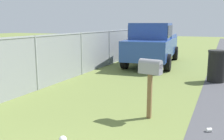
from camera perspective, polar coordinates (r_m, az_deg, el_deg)
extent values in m
cube|color=brown|center=(5.60, 8.55, -5.90)|extent=(0.09, 0.09, 1.01)
cube|color=gray|center=(5.46, 8.72, 0.29)|extent=(0.29, 0.52, 0.22)
cylinder|color=gray|center=(5.44, 8.76, 1.43)|extent=(0.29, 0.52, 0.20)
cube|color=red|center=(5.55, 9.05, 1.15)|extent=(0.02, 0.04, 0.18)
cube|color=#284793|center=(13.13, 9.32, 5.23)|extent=(5.74, 2.44, 0.90)
cube|color=#284793|center=(12.42, 8.90, 8.78)|extent=(2.05, 1.96, 0.76)
cube|color=black|center=(12.42, 8.90, 8.78)|extent=(2.00, 1.99, 0.53)
cube|color=#284793|center=(14.19, 13.85, 7.53)|extent=(2.90, 0.34, 0.12)
cube|color=#284793|center=(14.47, 6.69, 7.82)|extent=(2.90, 0.34, 0.12)
cylinder|color=black|center=(11.24, 12.54, 1.65)|extent=(0.78, 0.33, 0.76)
cylinder|color=black|center=(11.62, 2.93, 2.18)|extent=(0.78, 0.33, 0.76)
cylinder|color=black|center=(14.88, 14.20, 3.74)|extent=(0.78, 0.33, 0.76)
cylinder|color=black|center=(15.17, 6.82, 4.11)|extent=(0.78, 0.33, 0.76)
cylinder|color=black|center=(9.69, 22.66, 0.57)|extent=(0.59, 0.59, 1.06)
cylinder|color=black|center=(9.61, 22.91, 3.92)|extent=(0.62, 0.62, 0.08)
cylinder|color=#9EA3A8|center=(8.12, -16.84, 1.49)|extent=(0.07, 0.07, 1.72)
cylinder|color=#9EA3A8|center=(10.28, -6.99, 3.72)|extent=(0.07, 0.07, 1.72)
cylinder|color=#9EA3A8|center=(12.66, -0.67, 5.09)|extent=(0.07, 0.07, 1.72)
cylinder|color=#9EA3A8|center=(15.14, 3.63, 5.98)|extent=(0.07, 0.07, 1.72)
cylinder|color=#9EA3A8|center=(17.68, 6.72, 6.60)|extent=(0.07, 0.07, 1.72)
cube|color=#9EA3A8|center=(10.22, -7.10, 8.34)|extent=(16.19, 0.04, 0.04)
cube|color=gray|center=(10.28, -6.99, 3.72)|extent=(16.19, 0.01, 1.72)
cylinder|color=white|center=(5.36, 21.20, -12.60)|extent=(0.12, 0.13, 0.08)
sphere|color=silver|center=(4.65, -11.14, -15.31)|extent=(0.14, 0.14, 0.14)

